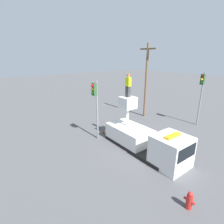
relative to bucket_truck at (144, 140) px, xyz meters
The scene contains 8 objects.
ground_plane 1.04m from the bucket_truck, behind, with size 120.00×120.00×0.00m, color #4C4C4F.
bucket_truck is the anchor object (origin of this frame).
worker 4.26m from the bucket_truck, behind, with size 0.40×0.26×1.75m.
traffic_light_pole 4.97m from the bucket_truck, 154.95° to the right, with size 0.34×0.57×4.98m.
traffic_light_across 8.70m from the bucket_truck, 92.48° to the left, with size 0.34×0.57×5.36m.
fire_hydrant 5.39m from the bucket_truck, 23.29° to the right, with size 0.53×0.29×0.91m.
traffic_cone_rear 4.33m from the bucket_truck, behind, with size 0.52×0.52×0.58m.
utility_pole 8.90m from the bucket_truck, 132.98° to the left, with size 2.20×0.26×8.16m.
Camera 1 is at (8.52, -8.86, 6.84)m, focal length 28.00 mm.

